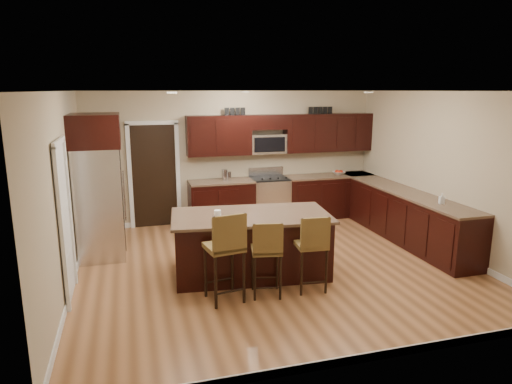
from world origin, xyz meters
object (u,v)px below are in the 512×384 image
object	(u,v)px
island	(251,246)
refrigerator	(99,185)
stool_right	(312,244)
stool_left	(226,247)
stool_mid	(267,250)
range	(269,199)

from	to	relation	value
island	refrigerator	bearing A→B (deg)	153.81
stool_right	refrigerator	xyz separation A→B (m)	(-2.82, 2.24, 0.53)
stool_right	refrigerator	size ratio (longest dim) A/B	0.46
island	stool_left	size ratio (longest dim) A/B	2.01
stool_left	stool_mid	distance (m)	0.56
island	stool_left	bearing A→B (deg)	-116.98
range	stool_left	size ratio (longest dim) A/B	0.91
stool_mid	refrigerator	distance (m)	3.17
range	refrigerator	xyz separation A→B (m)	(-3.30, -1.23, 0.73)
range	refrigerator	world-z (taller)	refrigerator
stool_right	refrigerator	distance (m)	3.64
stool_right	refrigerator	world-z (taller)	refrigerator
island	refrigerator	distance (m)	2.71
stool_left	stool_mid	bearing A→B (deg)	-8.74
stool_left	island	bearing A→B (deg)	46.87
island	stool_right	distance (m)	1.08
stool_left	refrigerator	bearing A→B (deg)	116.12
stool_mid	refrigerator	world-z (taller)	refrigerator
stool_right	stool_mid	bearing A→B (deg)	-175.63
island	stool_mid	xyz separation A→B (m)	(-0.01, -0.84, 0.23)
stool_left	stool_right	size ratio (longest dim) A/B	1.12
range	stool_left	world-z (taller)	stool_left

